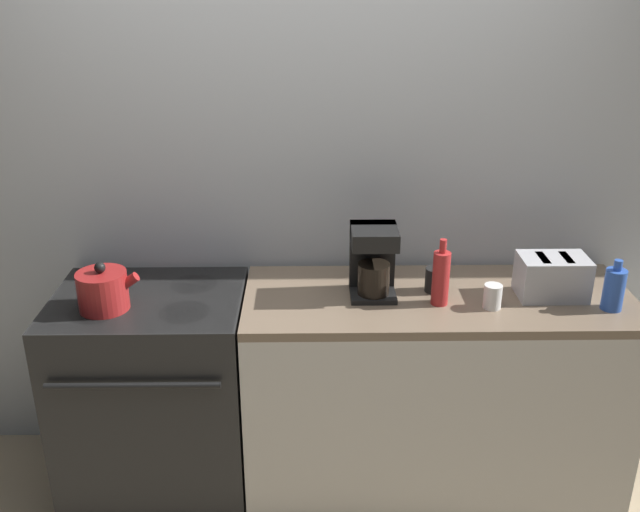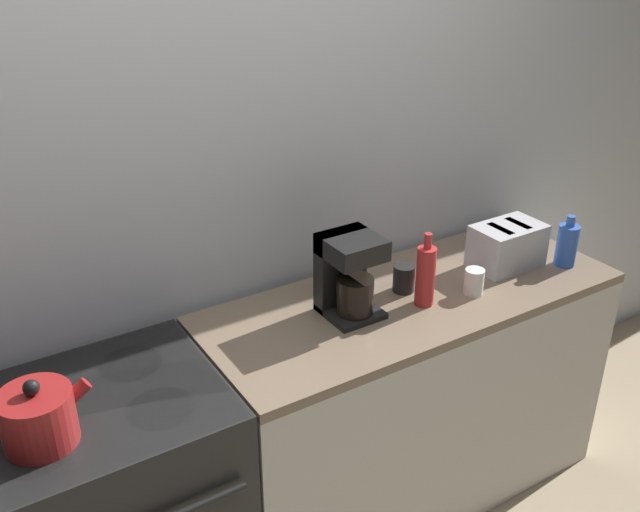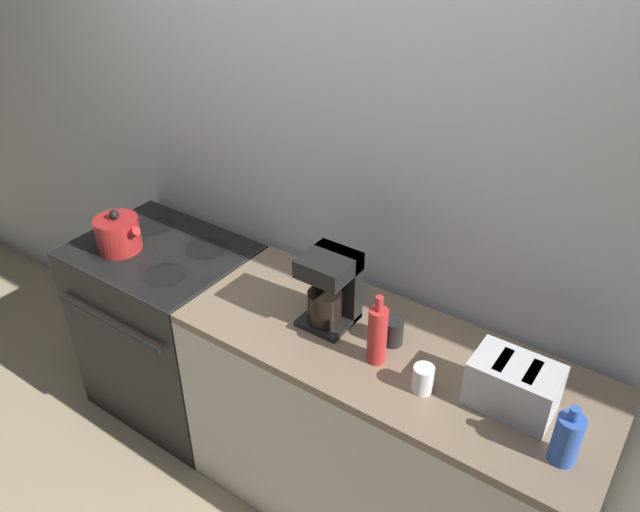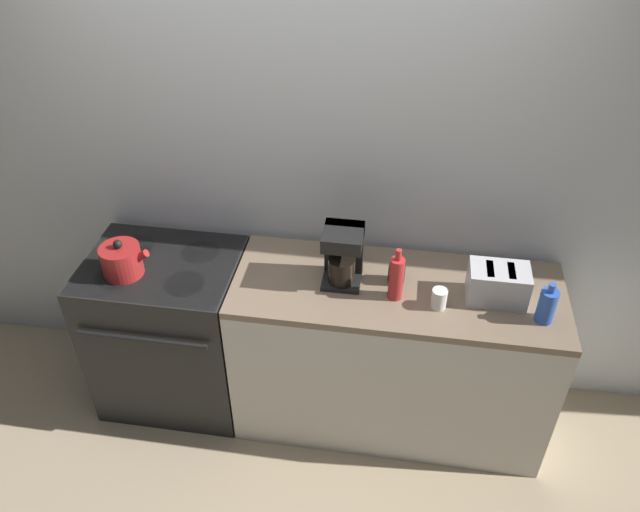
{
  "view_description": "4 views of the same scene",
  "coord_description": "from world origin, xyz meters",
  "px_view_note": "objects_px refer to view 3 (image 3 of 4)",
  "views": [
    {
      "loc": [
        0.04,
        -2.26,
        2.17
      ],
      "look_at": [
        0.08,
        0.36,
        1.06
      ],
      "focal_mm": 40.0,
      "sensor_mm": 36.0,
      "label": 1
    },
    {
      "loc": [
        -0.91,
        -1.41,
        2.18
      ],
      "look_at": [
        0.17,
        0.32,
        1.16
      ],
      "focal_mm": 40.0,
      "sensor_mm": 36.0,
      "label": 2
    },
    {
      "loc": [
        1.32,
        -1.21,
        2.39
      ],
      "look_at": [
        0.22,
        0.36,
        1.15
      ],
      "focal_mm": 35.0,
      "sensor_mm": 36.0,
      "label": 3
    },
    {
      "loc": [
        0.54,
        -1.96,
        2.81
      ],
      "look_at": [
        0.18,
        0.33,
        1.03
      ],
      "focal_mm": 35.0,
      "sensor_mm": 36.0,
      "label": 4
    }
  ],
  "objects_px": {
    "cup_black": "(392,331)",
    "cup_white": "(423,379)",
    "kettle": "(118,234)",
    "coffee_maker": "(331,286)",
    "bottle_red": "(377,334)",
    "bottle_blue": "(567,438)",
    "toaster": "(513,385)",
    "stove": "(171,327)"
  },
  "relations": [
    {
      "from": "toaster",
      "to": "bottle_blue",
      "type": "bearing_deg",
      "value": -30.53
    },
    {
      "from": "coffee_maker",
      "to": "bottle_blue",
      "type": "relative_size",
      "value": 1.41
    },
    {
      "from": "toaster",
      "to": "coffee_maker",
      "type": "xyz_separation_m",
      "value": [
        -0.71,
        0.04,
        0.07
      ]
    },
    {
      "from": "stove",
      "to": "coffee_maker",
      "type": "height_order",
      "value": "coffee_maker"
    },
    {
      "from": "bottle_red",
      "to": "cup_white",
      "type": "relative_size",
      "value": 2.81
    },
    {
      "from": "cup_black",
      "to": "cup_white",
      "type": "bearing_deg",
      "value": -37.21
    },
    {
      "from": "coffee_maker",
      "to": "cup_white",
      "type": "bearing_deg",
      "value": -16.92
    },
    {
      "from": "kettle",
      "to": "cup_white",
      "type": "height_order",
      "value": "kettle"
    },
    {
      "from": "coffee_maker",
      "to": "bottle_blue",
      "type": "height_order",
      "value": "coffee_maker"
    },
    {
      "from": "cup_white",
      "to": "stove",
      "type": "bearing_deg",
      "value": 175.5
    },
    {
      "from": "coffee_maker",
      "to": "cup_black",
      "type": "distance_m",
      "value": 0.27
    },
    {
      "from": "bottle_blue",
      "to": "cup_black",
      "type": "xyz_separation_m",
      "value": [
        -0.66,
        0.17,
        -0.04
      ]
    },
    {
      "from": "stove",
      "to": "coffee_maker",
      "type": "bearing_deg",
      "value": 1.95
    },
    {
      "from": "kettle",
      "to": "cup_black",
      "type": "bearing_deg",
      "value": 6.04
    },
    {
      "from": "toaster",
      "to": "bottle_red",
      "type": "xyz_separation_m",
      "value": [
        -0.46,
        -0.06,
        0.03
      ]
    },
    {
      "from": "coffee_maker",
      "to": "cup_white",
      "type": "xyz_separation_m",
      "value": [
        0.45,
        -0.14,
        -0.1
      ]
    },
    {
      "from": "kettle",
      "to": "coffee_maker",
      "type": "bearing_deg",
      "value": 6.78
    },
    {
      "from": "stove",
      "to": "bottle_blue",
      "type": "distance_m",
      "value": 1.9
    },
    {
      "from": "toaster",
      "to": "kettle",
      "type": "bearing_deg",
      "value": -177.19
    },
    {
      "from": "stove",
      "to": "bottle_red",
      "type": "relative_size",
      "value": 3.37
    },
    {
      "from": "bottle_blue",
      "to": "bottle_red",
      "type": "bearing_deg",
      "value": 175.11
    },
    {
      "from": "toaster",
      "to": "coffee_maker",
      "type": "bearing_deg",
      "value": 176.94
    },
    {
      "from": "kettle",
      "to": "cup_white",
      "type": "distance_m",
      "value": 1.5
    },
    {
      "from": "bottle_blue",
      "to": "cup_white",
      "type": "xyz_separation_m",
      "value": [
        -0.46,
        0.02,
        -0.04
      ]
    },
    {
      "from": "bottle_red",
      "to": "cup_black",
      "type": "bearing_deg",
      "value": 90.45
    },
    {
      "from": "toaster",
      "to": "cup_black",
      "type": "height_order",
      "value": "toaster"
    },
    {
      "from": "kettle",
      "to": "cup_white",
      "type": "bearing_deg",
      "value": -0.53
    },
    {
      "from": "coffee_maker",
      "to": "bottle_blue",
      "type": "xyz_separation_m",
      "value": [
        0.91,
        -0.16,
        -0.06
      ]
    },
    {
      "from": "coffee_maker",
      "to": "bottle_blue",
      "type": "bearing_deg",
      "value": -9.7
    },
    {
      "from": "coffee_maker",
      "to": "bottle_red",
      "type": "relative_size",
      "value": 1.07
    },
    {
      "from": "bottle_blue",
      "to": "cup_black",
      "type": "distance_m",
      "value": 0.68
    },
    {
      "from": "cup_black",
      "to": "stove",
      "type": "bearing_deg",
      "value": -177.83
    },
    {
      "from": "coffee_maker",
      "to": "cup_white",
      "type": "height_order",
      "value": "coffee_maker"
    },
    {
      "from": "stove",
      "to": "cup_white",
      "type": "xyz_separation_m",
      "value": [
        1.36,
        -0.11,
        0.49
      ]
    },
    {
      "from": "stove",
      "to": "bottle_red",
      "type": "xyz_separation_m",
      "value": [
        1.16,
        -0.07,
        0.56
      ]
    },
    {
      "from": "bottle_red",
      "to": "cup_white",
      "type": "distance_m",
      "value": 0.21
    },
    {
      "from": "kettle",
      "to": "cup_black",
      "type": "height_order",
      "value": "kettle"
    },
    {
      "from": "cup_white",
      "to": "bottle_red",
      "type": "bearing_deg",
      "value": 169.1
    },
    {
      "from": "stove",
      "to": "cup_black",
      "type": "xyz_separation_m",
      "value": [
        1.16,
        0.04,
        0.49
      ]
    },
    {
      "from": "stove",
      "to": "bottle_blue",
      "type": "bearing_deg",
      "value": -3.93
    },
    {
      "from": "cup_white",
      "to": "bottle_blue",
      "type": "bearing_deg",
      "value": -2.25
    },
    {
      "from": "cup_white",
      "to": "cup_black",
      "type": "xyz_separation_m",
      "value": [
        -0.2,
        0.15,
        0.0
      ]
    }
  ]
}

